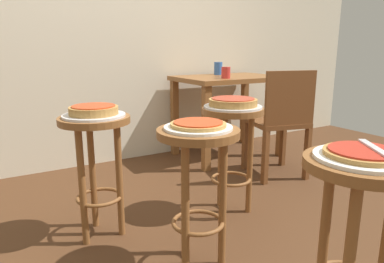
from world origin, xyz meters
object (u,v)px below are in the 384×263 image
(condiment_shaker, at_px, (224,72))
(stool_rear, at_px, (96,150))
(serving_plate_foreground, at_px, (363,158))
(stool_middle, at_px, (198,168))
(stool_leftside, at_px, (232,137))
(cup_far_edge, at_px, (218,68))
(serving_plate_middle, at_px, (198,128))
(stool_foreground, at_px, (357,211))
(pizza_leftside, at_px, (233,102))
(serving_plate_leftside, at_px, (233,107))
(pizza_foreground, at_px, (364,153))
(serving_plate_rear, at_px, (94,115))
(cup_near_edge, at_px, (226,73))
(pizza_server_knife, at_px, (376,149))
(pizza_rear, at_px, (94,110))
(dining_table, at_px, (228,90))
(wooden_chair, at_px, (281,120))
(pizza_middle, at_px, (198,124))

(condiment_shaker, bearing_deg, stool_rear, -149.05)
(serving_plate_foreground, xyz_separation_m, stool_middle, (-0.22, 0.63, -0.18))
(serving_plate_foreground, distance_m, stool_leftside, 1.05)
(stool_leftside, relative_size, cup_far_edge, 5.47)
(serving_plate_middle, distance_m, cup_far_edge, 1.97)
(stool_foreground, height_order, pizza_leftside, pizza_leftside)
(serving_plate_foreground, relative_size, serving_plate_leftside, 0.89)
(pizza_foreground, relative_size, serving_plate_rear, 0.77)
(cup_near_edge, height_order, pizza_server_knife, cup_near_edge)
(stool_rear, bearing_deg, stool_leftside, -10.39)
(serving_plate_rear, height_order, pizza_rear, pizza_rear)
(pizza_leftside, relative_size, condiment_shaker, 3.41)
(stool_foreground, xyz_separation_m, cup_near_edge, (0.79, 1.82, 0.32))
(serving_plate_foreground, bearing_deg, pizza_foreground, 0.00)
(pizza_foreground, bearing_deg, dining_table, 64.60)
(cup_near_edge, relative_size, cup_far_edge, 0.80)
(stool_foreground, bearing_deg, dining_table, 64.60)
(serving_plate_foreground, distance_m, serving_plate_middle, 0.67)
(serving_plate_foreground, xyz_separation_m, wooden_chair, (0.95, 1.32, -0.20))
(stool_foreground, height_order, pizza_middle, pizza_middle)
(serving_plate_rear, bearing_deg, dining_table, 30.07)
(stool_foreground, xyz_separation_m, serving_plate_middle, (-0.22, 0.63, 0.18))
(cup_near_edge, bearing_deg, serving_plate_middle, -130.21)
(pizza_leftside, relative_size, pizza_rear, 1.15)
(serving_plate_middle, xyz_separation_m, cup_far_edge, (1.19, 1.57, 0.15))
(stool_rear, bearing_deg, stool_foreground, -65.02)
(dining_table, distance_m, condiment_shaker, 0.18)
(serving_plate_leftside, height_order, pizza_leftside, pizza_leftside)
(serving_plate_foreground, distance_m, serving_plate_rear, 1.27)
(serving_plate_foreground, distance_m, pizza_leftside, 1.03)
(serving_plate_foreground, xyz_separation_m, pizza_leftside, (0.25, 1.00, 0.03))
(wooden_chair, bearing_deg, pizza_leftside, -156.14)
(stool_foreground, distance_m, serving_plate_rear, 1.28)
(pizza_rear, bearing_deg, serving_plate_middle, -58.89)
(pizza_server_knife, bearing_deg, pizza_foreground, 90.17)
(stool_foreground, height_order, serving_plate_rear, serving_plate_rear)
(stool_rear, distance_m, serving_plate_rear, 0.18)
(dining_table, height_order, pizza_server_knife, dining_table)
(pizza_foreground, distance_m, condiment_shaker, 2.20)
(pizza_middle, distance_m, pizza_rear, 0.60)
(pizza_leftside, xyz_separation_m, wooden_chair, (0.71, 0.31, -0.23))
(stool_leftside, bearing_deg, wooden_chair, 23.86)
(stool_foreground, bearing_deg, serving_plate_foreground, 86.42)
(serving_plate_foreground, xyz_separation_m, cup_near_edge, (0.79, 1.82, 0.13))
(serving_plate_leftside, distance_m, condiment_shaker, 1.20)
(dining_table, bearing_deg, serving_plate_leftside, -125.17)
(dining_table, bearing_deg, stool_leftside, -125.17)
(pizza_server_knife, bearing_deg, serving_plate_middle, 55.10)
(stool_middle, relative_size, cup_far_edge, 5.47)
(stool_rear, distance_m, pizza_rear, 0.21)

